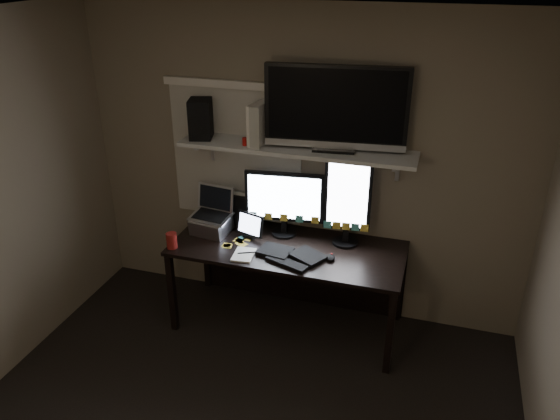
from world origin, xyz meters
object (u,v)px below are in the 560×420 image
at_px(monitor_landscape, 284,203).
at_px(tablet, 250,225).
at_px(mouse, 331,258).
at_px(monitor_portrait, 347,202).
at_px(desk, 292,259).
at_px(keyboard, 291,254).
at_px(cup, 172,241).
at_px(game_console, 260,124).
at_px(tv, 336,109).
at_px(speaker, 201,119).
at_px(laptop, 211,212).

relative_size(monitor_landscape, tablet, 2.59).
bearing_deg(mouse, monitor_portrait, 68.34).
distance_m(desk, keyboard, 0.32).
height_order(cup, game_console, game_console).
distance_m(monitor_portrait, tv, 0.71).
xyz_separation_m(cup, tv, (1.14, 0.50, 1.00)).
xyz_separation_m(tv, game_console, (-0.57, -0.03, -0.15)).
distance_m(tablet, speaker, 0.92).
bearing_deg(game_console, cup, -128.75).
height_order(keyboard, tablet, tablet).
height_order(mouse, cup, cup).
bearing_deg(desk, speaker, 174.55).
xyz_separation_m(laptop, cup, (-0.19, -0.32, -0.12)).
relative_size(tv, game_console, 3.28).
relative_size(desk, laptop, 4.94).
relative_size(keyboard, cup, 4.16).
distance_m(monitor_portrait, tablet, 0.80).
relative_size(desk, mouse, 18.53).
bearing_deg(desk, game_console, 165.30).
distance_m(monitor_portrait, mouse, 0.44).
relative_size(desk, monitor_landscape, 2.87).
height_order(laptop, speaker, speaker).
bearing_deg(desk, keyboard, -75.16).
distance_m(monitor_portrait, cup, 1.38).
bearing_deg(desk, monitor_landscape, 141.57).
height_order(desk, laptop, laptop).
xyz_separation_m(monitor_landscape, game_console, (-0.19, 0.00, 0.63)).
bearing_deg(tv, monitor_portrait, -21.77).
relative_size(monitor_landscape, mouse, 6.46).
bearing_deg(speaker, monitor_portrait, -15.86).
height_order(keyboard, laptop, laptop).
height_order(monitor_landscape, game_console, game_console).
distance_m(game_console, speaker, 0.49).
xyz_separation_m(game_console, speaker, (-0.49, -0.00, -0.00)).
distance_m(monitor_portrait, game_console, 0.89).
bearing_deg(monitor_portrait, game_console, 173.72).
bearing_deg(game_console, keyboard, -31.08).
height_order(desk, cup, cup).
bearing_deg(monitor_landscape, tv, -2.18).
relative_size(desk, monitor_portrait, 2.52).
bearing_deg(speaker, mouse, -29.77).
xyz_separation_m(tablet, cup, (-0.52, -0.34, -0.04)).
distance_m(keyboard, speaker, 1.26).
xyz_separation_m(monitor_portrait, keyboard, (-0.35, -0.31, -0.34)).
bearing_deg(tablet, cup, -129.71).
height_order(monitor_portrait, tablet, monitor_portrait).
xyz_separation_m(monitor_landscape, laptop, (-0.57, -0.15, -0.09)).
distance_m(tablet, game_console, 0.81).
xyz_separation_m(desk, game_console, (-0.28, 0.07, 1.08)).
xyz_separation_m(keyboard, mouse, (0.30, 0.03, 0.00)).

